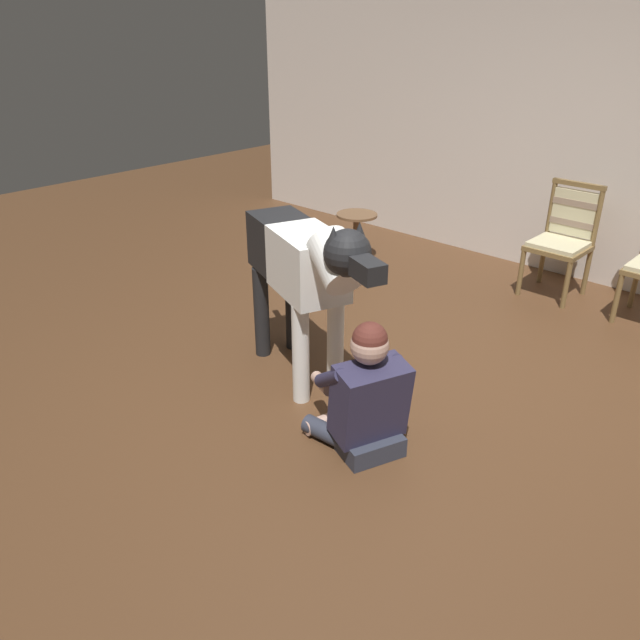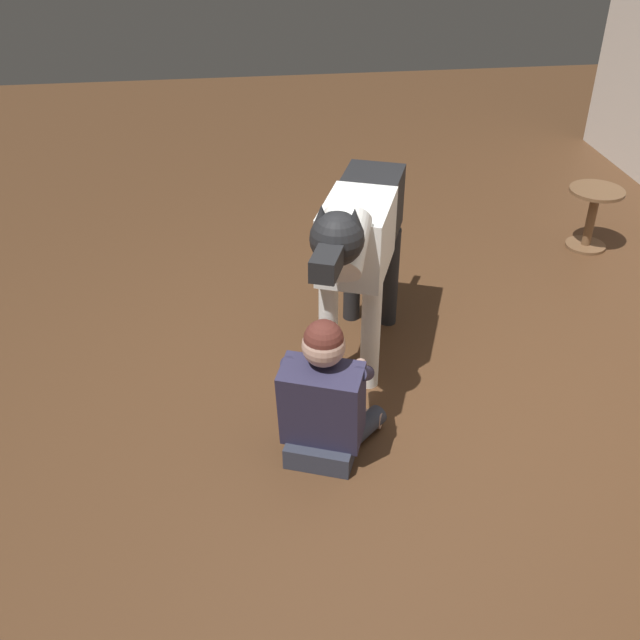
% 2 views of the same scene
% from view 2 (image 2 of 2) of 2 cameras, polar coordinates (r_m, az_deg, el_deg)
% --- Properties ---
extents(ground_plane, '(14.10, 14.10, 0.00)m').
position_cam_2_polar(ground_plane, '(4.22, 5.04, -6.70)').
color(ground_plane, '#50321D').
extents(person_sitting_on_floor, '(0.69, 0.61, 0.81)m').
position_cam_2_polar(person_sitting_on_floor, '(3.74, 0.36, -6.10)').
color(person_sitting_on_floor, '#2F3341').
rests_on(person_sitting_on_floor, ground).
extents(large_dog, '(1.58, 0.74, 1.27)m').
position_cam_2_polar(large_dog, '(4.12, 2.99, 6.23)').
color(large_dog, white).
rests_on(large_dog, ground).
extents(hot_dog_on_plate, '(0.21, 0.21, 0.06)m').
position_cam_2_polar(hot_dog_on_plate, '(4.11, 1.14, -7.31)').
color(hot_dog_on_plate, silver).
rests_on(hot_dog_on_plate, ground).
extents(round_side_table, '(0.41, 0.41, 0.48)m').
position_cam_2_polar(round_side_table, '(6.09, 20.22, 7.73)').
color(round_side_table, brown).
rests_on(round_side_table, ground).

